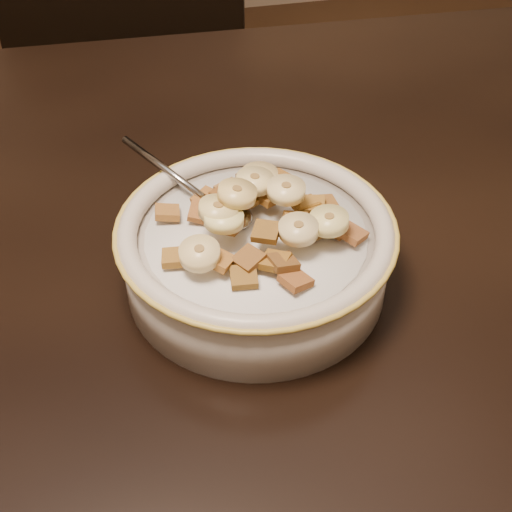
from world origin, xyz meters
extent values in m
cube|color=black|center=(0.00, 0.00, 0.73)|extent=(1.43, 0.95, 0.04)
cube|color=black|center=(0.11, 0.58, 0.50)|extent=(0.54, 0.54, 1.01)
cylinder|color=#ABAAA6|center=(0.17, -0.05, 0.78)|extent=(0.22, 0.22, 0.05)
cylinder|color=white|center=(0.17, -0.05, 0.80)|extent=(0.18, 0.18, 0.00)
ellipsoid|color=gray|center=(0.15, -0.02, 0.81)|extent=(0.06, 0.07, 0.01)
cube|color=#8C611D|center=(0.11, -0.07, 0.81)|extent=(0.02, 0.02, 0.01)
cube|color=brown|center=(0.25, -0.08, 0.81)|extent=(0.03, 0.03, 0.01)
cube|color=brown|center=(0.19, -0.01, 0.82)|extent=(0.02, 0.02, 0.01)
cube|color=#633210|center=(0.18, 0.02, 0.81)|extent=(0.03, 0.03, 0.01)
cube|color=brown|center=(0.22, -0.07, 0.81)|extent=(0.02, 0.02, 0.01)
cube|color=brown|center=(0.24, -0.07, 0.81)|extent=(0.03, 0.03, 0.01)
cube|color=#95562A|center=(0.13, -0.03, 0.81)|extent=(0.03, 0.03, 0.01)
cube|color=brown|center=(0.19, -0.02, 0.82)|extent=(0.03, 0.03, 0.01)
cube|color=brown|center=(0.22, -0.04, 0.82)|extent=(0.03, 0.03, 0.01)
cube|color=brown|center=(0.22, -0.04, 0.81)|extent=(0.03, 0.03, 0.01)
cube|color=brown|center=(0.18, -0.07, 0.82)|extent=(0.03, 0.03, 0.01)
cube|color=brown|center=(0.22, -0.04, 0.81)|extent=(0.02, 0.02, 0.01)
cube|color=brown|center=(0.14, -0.01, 0.81)|extent=(0.03, 0.03, 0.01)
cube|color=brown|center=(0.16, -0.09, 0.81)|extent=(0.03, 0.03, 0.01)
cube|color=#986333|center=(0.16, 0.00, 0.81)|extent=(0.03, 0.03, 0.01)
cube|color=brown|center=(0.24, -0.03, 0.81)|extent=(0.02, 0.02, 0.01)
cube|color=brown|center=(0.19, -0.12, 0.81)|extent=(0.03, 0.03, 0.01)
cube|color=brown|center=(0.21, -0.06, 0.82)|extent=(0.02, 0.02, 0.01)
cube|color=brown|center=(0.18, -0.02, 0.82)|extent=(0.03, 0.03, 0.01)
cube|color=brown|center=(0.16, -0.01, 0.82)|extent=(0.03, 0.03, 0.01)
cube|color=brown|center=(0.15, -0.06, 0.82)|extent=(0.03, 0.03, 0.01)
cube|color=brown|center=(0.11, -0.02, 0.81)|extent=(0.02, 0.02, 0.01)
cube|color=brown|center=(0.17, -0.02, 0.82)|extent=(0.03, 0.03, 0.01)
cube|color=brown|center=(0.15, -0.11, 0.81)|extent=(0.02, 0.02, 0.01)
cube|color=#935822|center=(0.14, -0.09, 0.82)|extent=(0.03, 0.03, 0.01)
cube|color=brown|center=(0.18, -0.10, 0.81)|extent=(0.03, 0.03, 0.01)
cube|color=brown|center=(0.21, 0.01, 0.81)|extent=(0.03, 0.03, 0.01)
cube|color=brown|center=(0.18, -0.10, 0.82)|extent=(0.02, 0.02, 0.01)
cylinder|color=#FFF3A1|center=(0.15, -0.06, 0.83)|extent=(0.04, 0.04, 0.01)
cylinder|color=#E5CE78|center=(0.18, -0.02, 0.83)|extent=(0.04, 0.04, 0.01)
cylinder|color=#FEEA96|center=(0.23, -0.08, 0.83)|extent=(0.04, 0.04, 0.01)
cylinder|color=#FEE99D|center=(0.19, 0.00, 0.82)|extent=(0.04, 0.04, 0.01)
cylinder|color=#EBD38C|center=(0.12, -0.09, 0.82)|extent=(0.04, 0.04, 0.01)
cylinder|color=#E4CB7B|center=(0.16, -0.04, 0.84)|extent=(0.04, 0.04, 0.02)
cylinder|color=beige|center=(0.20, -0.08, 0.83)|extent=(0.04, 0.04, 0.01)
cylinder|color=beige|center=(0.14, -0.05, 0.83)|extent=(0.04, 0.04, 0.02)
cylinder|color=#E4D489|center=(0.20, -0.04, 0.84)|extent=(0.03, 0.04, 0.01)
camera|label=1|loc=(0.08, -0.48, 1.18)|focal=50.00mm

